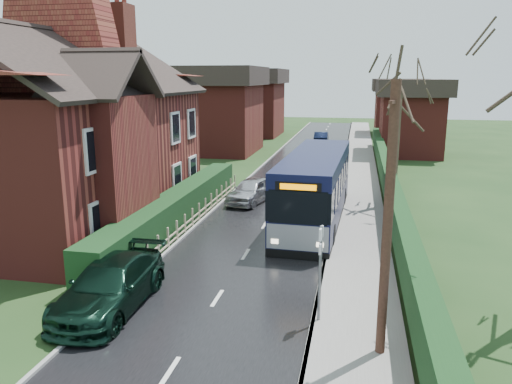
% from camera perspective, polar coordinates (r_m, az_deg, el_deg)
% --- Properties ---
extents(ground, '(140.00, 140.00, 0.00)m').
position_cam_1_polar(ground, '(17.58, -2.65, -9.38)').
color(ground, '#29431C').
rests_on(ground, ground).
extents(road, '(6.00, 100.00, 0.02)m').
position_cam_1_polar(road, '(26.90, 2.56, -1.39)').
color(road, black).
rests_on(road, ground).
extents(pavement, '(2.50, 100.00, 0.14)m').
position_cam_1_polar(pavement, '(26.58, 11.64, -1.69)').
color(pavement, slate).
rests_on(pavement, ground).
extents(kerb_right, '(0.12, 100.00, 0.14)m').
position_cam_1_polar(kerb_right, '(26.60, 9.06, -1.57)').
color(kerb_right, gray).
rests_on(kerb_right, ground).
extents(kerb_left, '(0.12, 100.00, 0.10)m').
position_cam_1_polar(kerb_left, '(27.51, -3.73, -0.99)').
color(kerb_left, gray).
rests_on(kerb_left, ground).
extents(front_hedge, '(1.20, 16.00, 1.60)m').
position_cam_1_polar(front_hedge, '(22.98, -9.08, -2.01)').
color(front_hedge, black).
rests_on(front_hedge, ground).
extents(picket_fence, '(0.10, 16.00, 0.90)m').
position_cam_1_polar(picket_fence, '(22.82, -7.28, -2.97)').
color(picket_fence, tan).
rests_on(picket_fence, ground).
extents(right_wall_hedge, '(0.60, 50.00, 1.80)m').
position_cam_1_polar(right_wall_hedge, '(26.42, 15.10, 0.16)').
color(right_wall_hedge, maroon).
rests_on(right_wall_hedge, ground).
extents(brick_house, '(9.30, 14.60, 10.30)m').
position_cam_1_polar(brick_house, '(24.28, -20.40, 6.73)').
color(brick_house, maroon).
rests_on(brick_house, ground).
extents(bus, '(2.83, 10.78, 3.25)m').
position_cam_1_polar(bus, '(23.48, 6.79, 0.42)').
color(bus, black).
rests_on(bus, ground).
extents(car_silver, '(2.47, 4.25, 1.36)m').
position_cam_1_polar(car_silver, '(27.12, -0.52, 0.20)').
color(car_silver, silver).
rests_on(car_silver, ground).
extents(car_green, '(2.08, 4.95, 1.43)m').
position_cam_1_polar(car_green, '(15.51, -16.32, -10.22)').
color(car_green, black).
rests_on(car_green, ground).
extents(car_distant, '(1.45, 3.90, 1.27)m').
position_cam_1_polar(car_distant, '(51.55, 7.48, 6.15)').
color(car_distant, black).
rests_on(car_distant, ground).
extents(bus_stop_sign, '(0.09, 0.43, 2.84)m').
position_cam_1_polar(bus_stop_sign, '(13.65, 7.37, -7.76)').
color(bus_stop_sign, slate).
rests_on(bus_stop_sign, ground).
extents(telegraph_pole, '(0.32, 0.84, 6.64)m').
position_cam_1_polar(telegraph_pole, '(11.89, 14.80, -3.68)').
color(telegraph_pole, '#331E16').
rests_on(telegraph_pole, ground).
extents(tree_right_far, '(4.50, 4.50, 8.69)m').
position_cam_1_polar(tree_right_far, '(26.59, 16.15, 12.09)').
color(tree_right_far, '#372C20').
rests_on(tree_right_far, ground).
extents(tree_house_side, '(4.45, 4.45, 10.11)m').
position_cam_1_polar(tree_house_side, '(35.20, -17.91, 13.80)').
color(tree_house_side, '#372D21').
rests_on(tree_house_side, ground).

